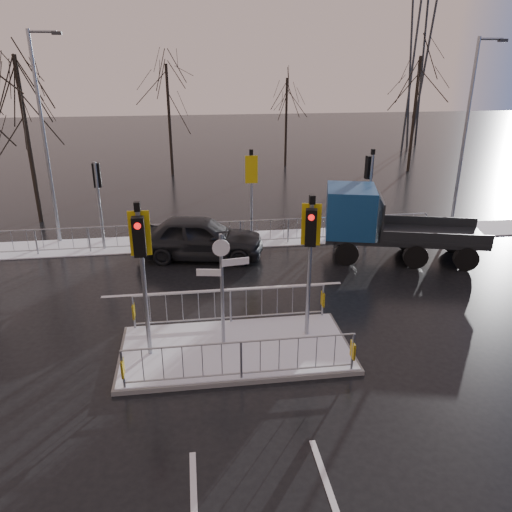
{
  "coord_description": "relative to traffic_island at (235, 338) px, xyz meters",
  "views": [
    {
      "loc": [
        -1.02,
        -11.25,
        7.18
      ],
      "look_at": [
        0.85,
        2.19,
        1.8
      ],
      "focal_mm": 35.0,
      "sensor_mm": 36.0,
      "label": 1
    }
  ],
  "objects": [
    {
      "name": "car_far_lane",
      "position": [
        -0.66,
        6.83,
        0.43
      ],
      "size": [
        5.1,
        2.81,
        1.64
      ],
      "primitive_type": "imported",
      "rotation": [
        0.0,
        0.0,
        1.38
      ],
      "color": "black",
      "rests_on": "ground"
    },
    {
      "name": "tree_far_a",
      "position": [
        -1.99,
        21.99,
        4.43
      ],
      "size": [
        3.75,
        3.75,
        7.08
      ],
      "color": "black",
      "rests_on": "ground"
    },
    {
      "name": "tree_far_c",
      "position": [
        14.01,
        20.99,
        4.76
      ],
      "size": [
        4.0,
        4.0,
        7.55
      ],
      "color": "black",
      "rests_on": "ground"
    },
    {
      "name": "pylon_wires",
      "position": [
        16.89,
        29.99,
        10.64
      ],
      "size": [
        70.0,
        2.38,
        19.97
      ],
      "color": "#2D3033",
      "rests_on": "ground"
    },
    {
      "name": "tree_near_b",
      "position": [
        -7.99,
        12.49,
        4.76
      ],
      "size": [
        4.0,
        4.0,
        7.55
      ],
      "color": "black",
      "rests_on": "ground"
    },
    {
      "name": "tree_far_b",
      "position": [
        6.01,
        23.99,
        3.79
      ],
      "size": [
        3.25,
        3.25,
        6.14
      ],
      "color": "black",
      "rests_on": "ground"
    },
    {
      "name": "snow_verge",
      "position": [
        0.01,
        8.59,
        -0.37
      ],
      "size": [
        30.0,
        2.0,
        0.04
      ],
      "primitive_type": "cube",
      "color": "white",
      "rests_on": "ground"
    },
    {
      "name": "traffic_island",
      "position": [
        0.0,
        0.0,
        0.0
      ],
      "size": [
        6.0,
        3.04,
        4.15
      ],
      "color": "#63635E",
      "rests_on": "ground"
    },
    {
      "name": "street_lamp_left",
      "position": [
        -6.42,
        9.49,
        4.1
      ],
      "size": [
        1.25,
        0.18,
        8.2
      ],
      "color": "#8E949B",
      "rests_on": "ground"
    },
    {
      "name": "flatbed_truck",
      "position": [
        5.84,
        6.03,
        1.06
      ],
      "size": [
        6.22,
        3.58,
        2.72
      ],
      "color": "black",
      "rests_on": "ground"
    },
    {
      "name": "street_lamp_right",
      "position": [
        10.58,
        8.49,
        4.0
      ],
      "size": [
        1.25,
        0.18,
        8.0
      ],
      "color": "#8E949B",
      "rests_on": "ground"
    },
    {
      "name": "ground",
      "position": [
        0.01,
        -0.01,
        -0.39
      ],
      "size": [
        120.0,
        120.0,
        0.0
      ],
      "primitive_type": "plane",
      "color": "black",
      "rests_on": "ground"
    },
    {
      "name": "lane_markings",
      "position": [
        0.01,
        -0.34,
        -0.39
      ],
      "size": [
        8.0,
        11.38,
        0.01
      ],
      "color": "silver",
      "rests_on": "ground"
    },
    {
      "name": "far_kerb_fixtures",
      "position": [
        0.31,
        8.08,
        0.63
      ],
      "size": [
        18.0,
        0.65,
        3.83
      ],
      "color": "#8E949B",
      "rests_on": "ground"
    }
  ]
}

